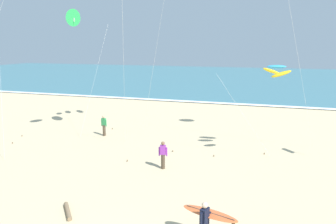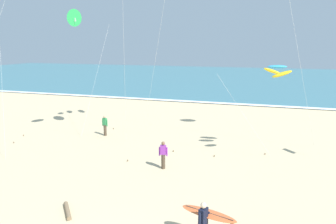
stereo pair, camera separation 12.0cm
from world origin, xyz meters
name	(u,v)px [view 2 (the right image)]	position (x,y,z in m)	size (l,w,h in m)	color
ocean_water	(243,78)	(0.00, 59.01, 0.04)	(160.00, 60.00, 0.08)	teal
shoreline_foam	(226,103)	(0.00, 29.31, 0.09)	(160.00, 1.04, 0.01)	white
surfer_lead	(206,218)	(2.52, 2.83, 1.05)	(2.19, 1.24, 1.71)	black
kite_delta_emerald_mid	(74,18)	(-8.69, 12.59, 8.60)	(1.57, 3.49, 9.23)	green
kite_arc_cobalt_high	(277,71)	(4.82, 12.45, 5.34)	(4.22, 2.47, 5.68)	yellow
bystander_green_top	(105,125)	(-7.24, 13.61, 0.81)	(0.49, 0.24, 1.59)	#4C3D2D
bystander_purple_top	(163,155)	(-0.98, 8.83, 0.81)	(0.50, 0.22, 1.59)	#4C3D2D
driftwood_log	(67,211)	(-3.33, 3.21, 0.09)	(0.18, 0.18, 1.33)	#846B4C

